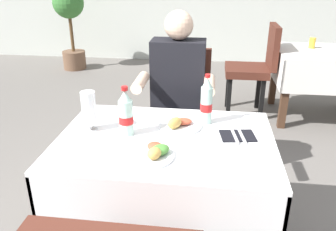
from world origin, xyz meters
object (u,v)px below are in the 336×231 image
Objects in this scene: seated_diner_far at (177,94)px; plate_far_diner at (179,124)px; main_dining_table at (166,168)px; chair_far_diner_seat at (180,110)px; cola_bottle_primary at (126,114)px; beer_glass_left at (89,111)px; potted_plant_corner at (70,18)px; background_chair_left at (256,65)px; cola_bottle_secondary at (206,102)px; napkin_cutlery_set at (238,136)px; background_table_tumbler at (312,43)px; plate_near_camera at (153,153)px; background_dining_table at (321,68)px.

seated_diner_far is 0.55m from plate_far_diner.
main_dining_table is 1.12× the size of chair_far_diner_seat.
cola_bottle_primary is (-0.20, -0.76, 0.28)m from chair_far_diner_seat.
potted_plant_corner is (-1.54, 3.57, -0.05)m from beer_glass_left.
seated_diner_far is at bearing -115.48° from background_chair_left.
cola_bottle_secondary is (0.14, 0.08, 0.10)m from plate_far_diner.
beer_glass_left is 0.77m from napkin_cutlery_set.
background_table_tumbler is (0.56, 0.10, 0.22)m from background_chair_left.
napkin_cutlery_set reaches higher than main_dining_table.
chair_far_diner_seat is 0.77× the size of seated_diner_far.
cola_bottle_primary is at bearing -104.83° from chair_far_diner_seat.
cola_bottle_secondary is at bearing 30.29° from plate_far_diner.
background_chair_left reaches higher than beer_glass_left.
napkin_cutlery_set is at bearing -12.86° from plate_far_diner.
plate_near_camera is at bearing -50.42° from cola_bottle_primary.
beer_glass_left is at bearing 173.66° from main_dining_table.
napkin_cutlery_set is 0.20× the size of background_chair_left.
chair_far_diner_seat is 8.82× the size of background_table_tumbler.
seated_diner_far is at bearing 73.65° from cola_bottle_primary.
cola_bottle_primary is 0.28× the size of background_dining_table.
chair_far_diner_seat is 4.60× the size of beer_glass_left.
background_chair_left is at bearing -169.82° from background_table_tumbler.
seated_diner_far is 6.45× the size of napkin_cutlery_set.
seated_diner_far is 0.71m from napkin_cutlery_set.
seated_diner_far reaches higher than cola_bottle_primary.
plate_near_camera is 0.45m from beer_glass_left.
napkin_cutlery_set is 4.24m from potted_plant_corner.
chair_far_diner_seat is 0.78× the size of potted_plant_corner.
chair_far_diner_seat is 1.50m from background_chair_left.
cola_bottle_secondary is (0.60, 0.17, 0.01)m from beer_glass_left.
napkin_cutlery_set is 0.21× the size of background_dining_table.
plate_far_diner is 0.48m from beer_glass_left.
main_dining_table is 0.24m from plate_far_diner.
beer_glass_left is (-0.37, 0.23, 0.09)m from plate_near_camera.
chair_far_diner_seat is 0.67m from cola_bottle_secondary.
background_chair_left is at bearing 72.25° from main_dining_table.
beer_glass_left is (-0.40, 0.04, 0.28)m from main_dining_table.
background_chair_left is (0.68, 1.33, 0.00)m from chair_far_diner_seat.
potted_plant_corner is at bearing 156.27° from background_table_tumbler.
background_table_tumbler is 0.09× the size of potted_plant_corner.
background_table_tumbler is at bearing 62.16° from plate_near_camera.
plate_near_camera is 0.33m from plate_far_diner.
main_dining_table is 2.51m from background_dining_table.
plate_near_camera is 1.05× the size of beer_glass_left.
plate_far_diner is at bearing -82.93° from seated_diner_far.
background_table_tumbler is (1.24, 2.22, 0.23)m from main_dining_table.
background_dining_table is at bearing -43.69° from background_table_tumbler.
chair_far_diner_seat is at bearing 90.00° from main_dining_table.
background_chair_left is at bearing 72.95° from plate_near_camera.
plate_far_diner is 4.02m from potted_plant_corner.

